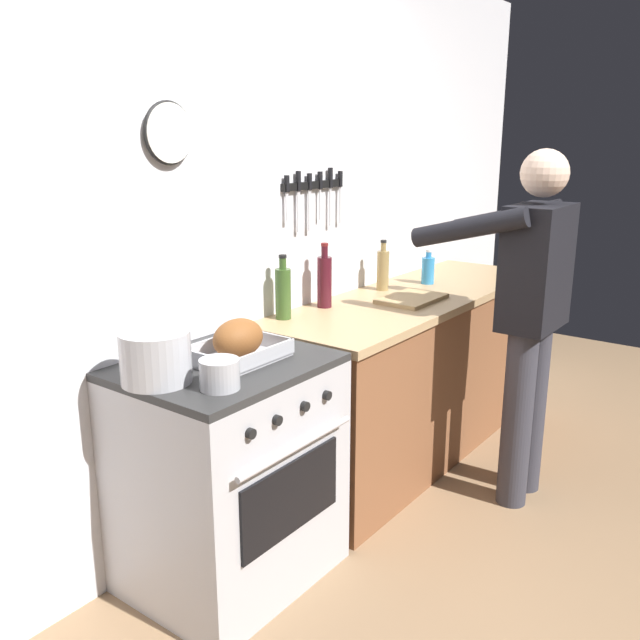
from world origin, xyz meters
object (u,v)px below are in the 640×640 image
(stove, at_px, (229,472))
(bottle_dish_soap, at_px, (428,270))
(cutting_board, at_px, (412,299))
(bottle_wine_red, at_px, (325,281))
(roasting_pan, at_px, (238,343))
(stock_pot, at_px, (156,357))
(bottle_olive_oil, at_px, (283,292))
(person_cook, at_px, (529,307))
(bottle_vinegar, at_px, (383,269))
(saucepan, at_px, (220,374))

(stove, height_order, bottle_dish_soap, bottle_dish_soap)
(cutting_board, bearing_deg, bottle_wine_red, 143.60)
(bottle_dish_soap, bearing_deg, roasting_pan, -177.10)
(stock_pot, bearing_deg, bottle_dish_soap, 0.62)
(bottle_wine_red, height_order, bottle_olive_oil, bottle_wine_red)
(stove, height_order, person_cook, person_cook)
(person_cook, xyz_separation_m, bottle_olive_oil, (-0.69, 0.89, 0.07))
(bottle_vinegar, height_order, bottle_dish_soap, bottle_vinegar)
(person_cook, height_order, saucepan, person_cook)
(roasting_pan, bearing_deg, saucepan, -148.47)
(stove, xyz_separation_m, person_cook, (1.30, -0.66, 0.50))
(roasting_pan, xyz_separation_m, saucepan, (-0.25, -0.16, -0.02))
(person_cook, height_order, bottle_wine_red, person_cook)
(roasting_pan, relative_size, bottle_vinegar, 1.29)
(stock_pot, xyz_separation_m, bottle_wine_red, (1.18, 0.17, 0.04))
(stock_pot, distance_m, cutting_board, 1.56)
(saucepan, bearing_deg, cutting_board, 4.14)
(stove, bearing_deg, bottle_dish_soap, 2.13)
(stock_pot, relative_size, bottle_wine_red, 0.76)
(person_cook, height_order, roasting_pan, person_cook)
(stove, bearing_deg, saucepan, -138.63)
(roasting_pan, bearing_deg, cutting_board, -2.32)
(saucepan, height_order, bottle_dish_soap, bottle_dish_soap)
(person_cook, relative_size, cutting_board, 4.61)
(person_cook, bearing_deg, stove, 52.03)
(saucepan, distance_m, bottle_wine_red, 1.17)
(stove, bearing_deg, bottle_wine_red, 12.94)
(person_cook, distance_m, stock_pot, 1.74)
(roasting_pan, height_order, saucepan, roasting_pan)
(stove, xyz_separation_m, roasting_pan, (0.05, -0.02, 0.52))
(bottle_vinegar, bearing_deg, bottle_wine_red, 176.95)
(bottle_wine_red, distance_m, bottle_olive_oil, 0.29)
(bottle_wine_red, bearing_deg, bottle_olive_oil, 175.80)
(stock_pot, distance_m, saucepan, 0.24)
(bottle_olive_oil, bearing_deg, roasting_pan, -156.03)
(bottle_wine_red, bearing_deg, roasting_pan, -164.98)
(saucepan, height_order, bottle_olive_oil, bottle_olive_oil)
(bottle_vinegar, distance_m, bottle_dish_soap, 0.32)
(cutting_board, bearing_deg, person_cook, -87.38)
(cutting_board, relative_size, bottle_wine_red, 1.14)
(person_cook, distance_m, cutting_board, 0.60)
(person_cook, height_order, bottle_olive_oil, person_cook)
(stove, bearing_deg, bottle_vinegar, 7.37)
(person_cook, xyz_separation_m, roasting_pan, (-1.25, 0.64, 0.02))
(stove, relative_size, stock_pot, 3.73)
(roasting_pan, distance_m, bottle_wine_red, 0.88)
(bottle_vinegar, bearing_deg, roasting_pan, -171.49)
(cutting_board, height_order, bottle_vinegar, bottle_vinegar)
(person_cook, relative_size, roasting_pan, 4.72)
(person_cook, distance_m, bottle_olive_oil, 1.13)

